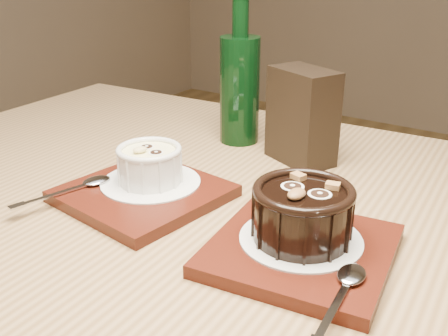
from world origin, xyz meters
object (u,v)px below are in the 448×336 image
object	(u,v)px
green_bottle	(240,86)
ramekin_dark	(303,210)
table	(234,271)
tray_right	(301,250)
ramekin_white	(150,163)
condiment_stand	(302,116)
tray_left	(144,194)

from	to	relation	value
green_bottle	ramekin_dark	bearing A→B (deg)	-46.36
table	green_bottle	distance (m)	0.31
table	tray_right	size ratio (longest dim) A/B	6.95
ramekin_white	condiment_stand	world-z (taller)	condiment_stand
tray_right	ramekin_dark	distance (m)	0.04
ramekin_white	ramekin_dark	bearing A→B (deg)	15.13
table	tray_right	world-z (taller)	tray_right
tray_right	green_bottle	distance (m)	0.37
ramekin_white	ramekin_dark	world-z (taller)	ramekin_dark
tray_right	green_bottle	world-z (taller)	green_bottle
table	green_bottle	size ratio (longest dim) A/B	5.20
ramekin_white	tray_right	size ratio (longest dim) A/B	0.47
table	tray_left	distance (m)	0.16
table	tray_left	xyz separation A→B (m)	(-0.11, -0.04, 0.10)
tray_right	ramekin_dark	world-z (taller)	ramekin_dark
ramekin_dark	green_bottle	size ratio (longest dim) A/B	0.44
tray_left	ramekin_dark	bearing A→B (deg)	-0.07
table	green_bottle	world-z (taller)	green_bottle
tray_left	condiment_stand	distance (m)	0.26
ramekin_dark	green_bottle	world-z (taller)	green_bottle
tray_left	green_bottle	world-z (taller)	green_bottle
green_bottle	condiment_stand	bearing A→B (deg)	-10.29
ramekin_white	condiment_stand	xyz separation A→B (m)	(0.11, 0.21, 0.03)
ramekin_white	tray_right	distance (m)	0.24
tray_right	condiment_stand	xyz separation A→B (m)	(-0.12, 0.24, 0.06)
table	tray_right	xyz separation A→B (m)	(0.12, -0.05, 0.10)
tray_left	condiment_stand	world-z (taller)	condiment_stand
ramekin_white	green_bottle	xyz separation A→B (m)	(-0.02, 0.24, 0.05)
tray_right	green_bottle	xyz separation A→B (m)	(-0.25, 0.26, 0.09)
table	ramekin_dark	bearing A→B (deg)	-20.52
table	tray_left	bearing A→B (deg)	-160.00
ramekin_dark	condiment_stand	xyz separation A→B (m)	(-0.12, 0.23, 0.02)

